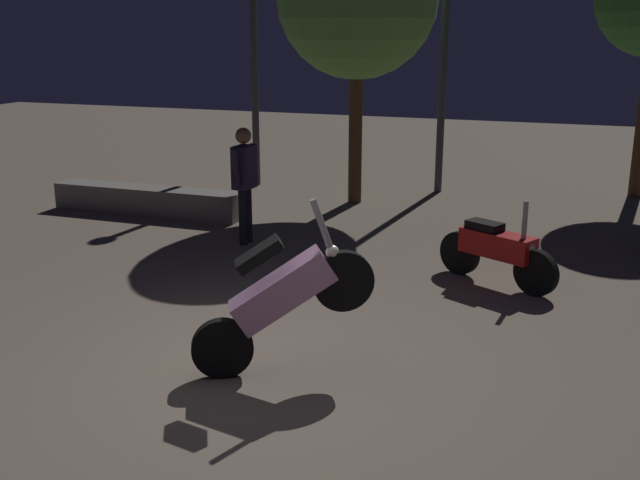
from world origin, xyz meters
The scene contains 7 objects.
ground_plane centered at (0.00, 0.00, 0.00)m, with size 40.00×40.00×0.00m, color #756656.
motorcycle_pink_foreground centered at (0.21, 0.07, 0.74)m, with size 1.51×0.88×1.63m.
motorcycle_red_parked_left centered at (1.74, 3.23, 0.44)m, with size 1.52×0.85×1.11m.
person_rider_beside centered at (-1.92, 3.85, 1.01)m, with size 0.26×0.67×1.69m.
streetlamp_near centered at (0.05, 8.33, 3.20)m, with size 0.36×0.36×5.04m.
streetlamp_far centered at (-3.51, 7.78, 2.93)m, with size 0.36×0.36×4.56m.
planter_wall_low centered at (-4.27, 4.95, 0.23)m, with size 3.42×0.50×0.45m.
Camera 1 is at (2.63, -5.72, 3.07)m, focal length 41.93 mm.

